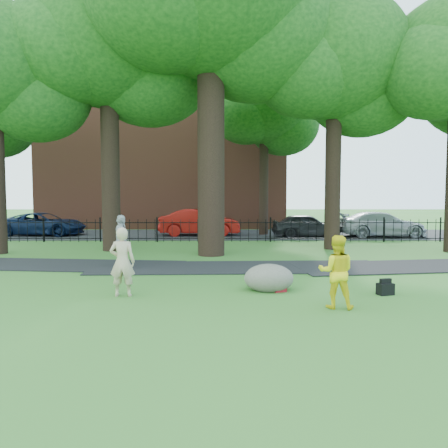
{
  "coord_description": "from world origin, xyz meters",
  "views": [
    {
      "loc": [
        0.49,
        -10.96,
        2.55
      ],
      "look_at": [
        0.52,
        2.0,
        1.64
      ],
      "focal_mm": 35.0,
      "sensor_mm": 36.0,
      "label": 1
    }
  ],
  "objects_px": {
    "man": "(336,272)",
    "red_sedan": "(199,222)",
    "woman": "(122,262)",
    "big_tree": "(214,4)",
    "boulder": "(269,276)"
  },
  "relations": [
    {
      "from": "man",
      "to": "red_sedan",
      "type": "xyz_separation_m",
      "value": [
        -3.97,
        16.77,
        -0.01
      ]
    },
    {
      "from": "man",
      "to": "woman",
      "type": "bearing_deg",
      "value": -1.2
    },
    {
      "from": "big_tree",
      "to": "red_sedan",
      "type": "height_order",
      "value": "big_tree"
    },
    {
      "from": "big_tree",
      "to": "red_sedan",
      "type": "xyz_separation_m",
      "value": [
        -1.09,
        8.31,
        -9.34
      ]
    },
    {
      "from": "boulder",
      "to": "man",
      "type": "bearing_deg",
      "value": -53.42
    },
    {
      "from": "man",
      "to": "red_sedan",
      "type": "bearing_deg",
      "value": -65.2
    },
    {
      "from": "woman",
      "to": "red_sedan",
      "type": "distance_m",
      "value": 15.68
    },
    {
      "from": "red_sedan",
      "to": "big_tree",
      "type": "bearing_deg",
      "value": -176.59
    },
    {
      "from": "boulder",
      "to": "red_sedan",
      "type": "height_order",
      "value": "red_sedan"
    },
    {
      "from": "big_tree",
      "to": "woman",
      "type": "distance_m",
      "value": 12.02
    },
    {
      "from": "man",
      "to": "boulder",
      "type": "bearing_deg",
      "value": -41.93
    },
    {
      "from": "woman",
      "to": "man",
      "type": "relative_size",
      "value": 1.05
    },
    {
      "from": "big_tree",
      "to": "woman",
      "type": "relative_size",
      "value": 8.35
    },
    {
      "from": "man",
      "to": "boulder",
      "type": "distance_m",
      "value": 2.25
    },
    {
      "from": "woman",
      "to": "man",
      "type": "height_order",
      "value": "woman"
    }
  ]
}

